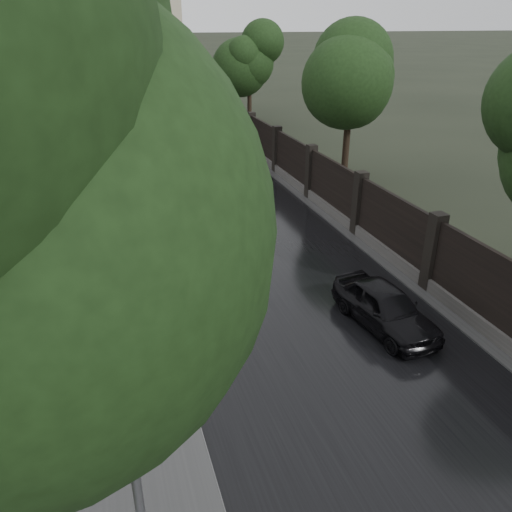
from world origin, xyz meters
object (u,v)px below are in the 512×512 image
at_px(tree_right_b, 350,89).
at_px(car_right_near, 385,307).
at_px(tree_left_far, 40,77).
at_px(tree_right_c, 249,63).
at_px(hatchback_left, 179,271).
at_px(traffic_light, 118,142).

distance_m(tree_right_b, car_right_near, 15.22).
bearing_deg(tree_left_far, tree_right_c, 32.83).
xyz_separation_m(hatchback_left, car_right_near, (5.32, -4.14, 0.00)).
xyz_separation_m(tree_right_b, hatchback_left, (-10.82, -9.39, -4.31)).
xyz_separation_m(tree_left_far, tree_right_b, (15.50, -8.00, -0.29)).
bearing_deg(tree_right_c, tree_left_far, -147.17).
bearing_deg(hatchback_left, tree_right_c, -113.16).
bearing_deg(traffic_light, tree_left_far, 126.47).
relative_size(tree_left_far, tree_right_c, 1.05).
relative_size(tree_right_c, traffic_light, 1.75).
height_order(tree_right_b, hatchback_left, tree_right_b).
bearing_deg(tree_right_c, hatchback_left, -111.55).
height_order(tree_right_c, car_right_near, tree_right_c).
relative_size(hatchback_left, car_right_near, 1.00).
bearing_deg(hatchback_left, traffic_light, -87.07).
relative_size(tree_left_far, car_right_near, 1.95).
bearing_deg(hatchback_left, tree_right_b, -140.65).
height_order(tree_right_b, car_right_near, tree_right_b).
distance_m(hatchback_left, car_right_near, 6.74).
xyz_separation_m(tree_left_far, car_right_near, (10.00, -21.53, -4.60)).
relative_size(traffic_light, hatchback_left, 1.06).
distance_m(tree_left_far, traffic_light, 6.84).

